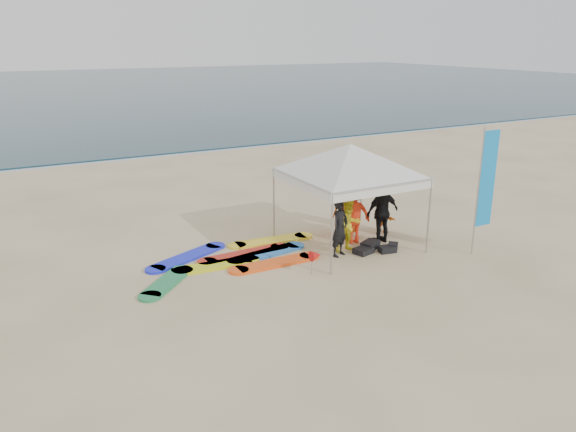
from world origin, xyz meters
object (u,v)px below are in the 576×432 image
(person_seated, at_px, (383,219))
(feather_flag, at_px, (486,181))
(person_yellow, at_px, (349,225))
(surfboard_spread, at_px, (236,258))
(canopy_tent, at_px, (351,144))
(person_orange_b, at_px, (346,207))
(marker_pennant, at_px, (316,256))
(person_orange_a, at_px, (353,214))
(person_black_b, at_px, (382,212))
(person_black_a, at_px, (340,228))

(person_seated, relative_size, feather_flag, 0.24)
(person_yellow, xyz_separation_m, surfboard_spread, (-3.04, 0.93, -0.74))
(person_seated, height_order, canopy_tent, canopy_tent)
(feather_flag, bearing_deg, person_seated, 114.58)
(feather_flag, bearing_deg, surfboard_spread, 155.71)
(person_orange_b, bearing_deg, feather_flag, 123.66)
(person_yellow, relative_size, person_orange_b, 0.88)
(marker_pennant, distance_m, surfboard_spread, 2.38)
(person_orange_a, relative_size, person_black_b, 0.94)
(person_black_a, height_order, person_orange_b, person_orange_b)
(person_orange_a, bearing_deg, surfboard_spread, -1.66)
(person_seated, bearing_deg, feather_flag, -169.65)
(person_black_b, xyz_separation_m, feather_flag, (1.87, -2.00, 1.15))
(person_black_b, distance_m, person_orange_b, 1.19)
(person_black_a, xyz_separation_m, canopy_tent, (0.69, 0.61, 2.15))
(person_black_a, distance_m, person_orange_b, 1.73)
(person_orange_a, relative_size, canopy_tent, 0.39)
(person_orange_a, xyz_separation_m, surfboard_spread, (-3.55, 0.41, -0.84))
(person_orange_b, distance_m, surfboard_spread, 3.82)
(person_yellow, distance_m, person_orange_b, 1.37)
(person_black_b, height_order, feather_flag, feather_flag)
(canopy_tent, bearing_deg, marker_pennant, -144.19)
(person_orange_a, distance_m, marker_pennant, 2.62)
(person_orange_a, relative_size, person_seated, 2.07)
(person_yellow, distance_m, person_black_b, 1.28)
(person_orange_b, relative_size, canopy_tent, 0.40)
(person_seated, height_order, surfboard_spread, person_seated)
(person_orange_b, bearing_deg, marker_pennant, 37.08)
(person_yellow, height_order, person_orange_b, person_orange_b)
(person_black_b, bearing_deg, person_yellow, 5.57)
(person_black_b, bearing_deg, feather_flag, 132.28)
(person_black_b, distance_m, feather_flag, 2.97)
(person_black_a, height_order, person_black_b, person_black_b)
(person_orange_a, xyz_separation_m, person_black_b, (0.75, -0.38, 0.05))
(person_black_a, xyz_separation_m, surfboard_spread, (-2.62, 1.10, -0.77))
(person_yellow, distance_m, marker_pennant, 1.90)
(person_black_a, distance_m, marker_pennant, 1.48)
(person_black_a, distance_m, canopy_tent, 2.34)
(person_black_b, xyz_separation_m, person_orange_b, (-0.58, 1.04, -0.04))
(person_orange_b, bearing_deg, person_yellow, 54.77)
(person_orange_a, bearing_deg, feather_flag, 142.67)
(person_yellow, distance_m, person_orange_a, 0.74)
(person_orange_b, distance_m, person_seated, 1.33)
(marker_pennant, height_order, surfboard_spread, marker_pennant)
(person_black_a, height_order, person_yellow, person_black_a)
(person_black_b, height_order, canopy_tent, canopy_tent)
(person_black_a, relative_size, feather_flag, 0.45)
(person_black_b, distance_m, canopy_tent, 2.27)
(person_black_b, xyz_separation_m, canopy_tent, (-0.99, 0.30, 2.02))
(person_black_a, bearing_deg, marker_pennant, -170.54)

